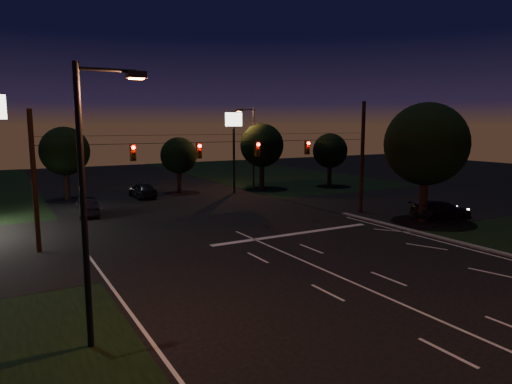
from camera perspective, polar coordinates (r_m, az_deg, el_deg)
ground at (r=20.04m, az=16.72°, el=-12.81°), size 140.00×140.00×0.00m
cross_street_right at (r=44.89m, az=19.59°, el=-1.25°), size 20.00×16.00×0.02m
stop_bar at (r=30.30m, az=4.79°, el=-5.24°), size 12.00×0.50×0.01m
utility_pole_right at (r=38.50m, az=12.91°, el=-2.50°), size 0.30×0.30×9.00m
utility_pole_left at (r=28.68m, az=-25.46°, el=-6.84°), size 0.28×0.28×8.00m
signal_span at (r=30.96m, az=-3.36°, el=5.36°), size 24.00×0.40×1.56m
pole_sign_right at (r=47.95m, az=-2.80°, el=7.31°), size 1.80×0.30×8.40m
street_light_left at (r=15.05m, az=-19.91°, el=0.69°), size 2.20×0.35×9.00m
street_light_right_far at (r=51.26m, az=-0.57°, el=6.27°), size 2.20×0.35×9.00m
tree_right_near at (r=35.64m, az=20.32°, el=5.53°), size 6.00×6.00×8.76m
tree_far_b at (r=47.27m, az=-22.78°, el=4.68°), size 4.60×4.60×6.98m
tree_far_c at (r=48.90m, az=-9.67°, el=4.48°), size 3.80×3.80×5.86m
tree_far_d at (r=50.92m, az=0.69°, el=5.79°), size 4.80×4.80×7.30m
tree_far_e at (r=53.85m, az=9.18°, el=5.06°), size 4.00×4.00×6.18m
car_oncoming_a at (r=46.30m, az=-14.00°, el=0.24°), size 1.94×4.59×1.55m
car_oncoming_b at (r=38.42m, az=-20.31°, el=-1.82°), size 1.78×4.19×1.34m
car_cross at (r=37.64m, az=22.13°, el=-2.08°), size 5.12×2.94×1.40m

